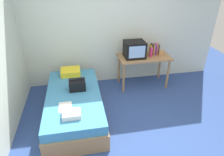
% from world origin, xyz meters
% --- Properties ---
extents(ground_plane, '(8.00, 8.00, 0.00)m').
position_xyz_m(ground_plane, '(0.00, 0.00, 0.00)').
color(ground_plane, '#2D4784').
extents(wall_back, '(5.20, 0.10, 2.60)m').
position_xyz_m(wall_back, '(0.00, 2.00, 1.30)').
color(wall_back, silver).
rests_on(wall_back, ground).
extents(bed, '(1.00, 2.00, 0.47)m').
position_xyz_m(bed, '(-0.93, 0.72, 0.23)').
color(bed, '#9E754C').
rests_on(bed, ground).
extents(desk, '(1.16, 0.60, 0.74)m').
position_xyz_m(desk, '(0.69, 1.57, 0.65)').
color(desk, '#9E754C').
rests_on(desk, ground).
extents(tv, '(0.44, 0.39, 0.36)m').
position_xyz_m(tv, '(0.45, 1.55, 0.92)').
color(tv, black).
rests_on(tv, desk).
extents(water_bottle, '(0.07, 0.07, 0.21)m').
position_xyz_m(water_bottle, '(0.82, 1.51, 0.85)').
color(water_bottle, '#E53372').
rests_on(water_bottle, desk).
extents(book_row, '(0.20, 0.17, 0.25)m').
position_xyz_m(book_row, '(0.95, 1.64, 0.86)').
color(book_row, gold).
rests_on(book_row, desk).
extents(picture_frame, '(0.11, 0.02, 0.16)m').
position_xyz_m(picture_frame, '(1.06, 1.48, 0.82)').
color(picture_frame, '#B27F4C').
rests_on(picture_frame, desk).
extents(pillow, '(0.40, 0.35, 0.12)m').
position_xyz_m(pillow, '(-0.96, 1.50, 0.53)').
color(pillow, yellow).
rests_on(pillow, bed).
extents(handbag, '(0.30, 0.20, 0.22)m').
position_xyz_m(handbag, '(-0.84, 0.85, 0.58)').
color(handbag, black).
rests_on(handbag, bed).
extents(magazine, '(0.21, 0.29, 0.01)m').
position_xyz_m(magazine, '(-1.06, 0.33, 0.48)').
color(magazine, white).
rests_on(magazine, bed).
extents(remote_dark, '(0.04, 0.16, 0.02)m').
position_xyz_m(remote_dark, '(-0.84, 0.17, 0.49)').
color(remote_dark, black).
rests_on(remote_dark, bed).
extents(folded_towel, '(0.28, 0.22, 0.08)m').
position_xyz_m(folded_towel, '(-0.96, 0.09, 0.51)').
color(folded_towel, white).
rests_on(folded_towel, bed).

